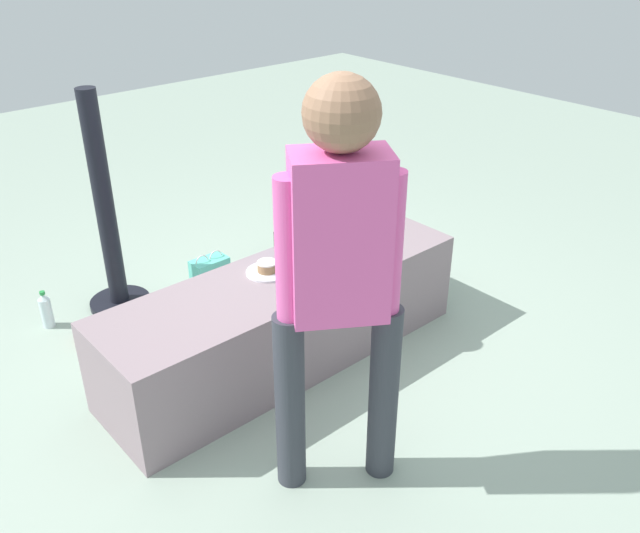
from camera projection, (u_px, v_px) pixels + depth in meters
ground_plane at (286, 357)px, 3.67m from camera, size 12.00×12.00×0.00m
concrete_ledge at (285, 317)px, 3.55m from camera, size 2.01×0.58×0.51m
child_seated at (309, 229)px, 3.41m from camera, size 0.28×0.32×0.48m
adult_standing at (339, 264)px, 2.43m from camera, size 0.45×0.37×1.72m
cake_plate at (267, 269)px, 3.44m from camera, size 0.22×0.22×0.07m
gift_bag at (211, 277)px, 4.18m from camera, size 0.23×0.13×0.30m
railing_post at (108, 229)px, 3.89m from camera, size 0.36×0.36×1.33m
water_bottle_near_gift at (46, 310)px, 3.89m from camera, size 0.07×0.07×0.23m
water_bottle_far_side at (256, 277)px, 4.25m from camera, size 0.06×0.06×0.21m
party_cup_red at (87, 333)px, 3.79m from camera, size 0.08×0.08×0.10m
cake_box_white at (158, 348)px, 3.62m from camera, size 0.37×0.31×0.13m
handbag_black_leather at (297, 243)px, 4.60m from camera, size 0.32×0.11×0.36m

